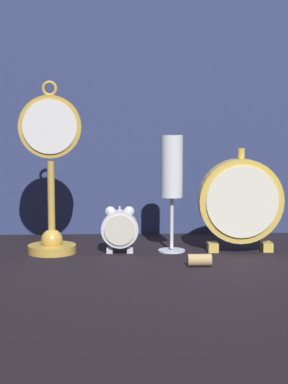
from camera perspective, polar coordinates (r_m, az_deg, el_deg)
ground_plane at (r=1.16m, az=0.16°, el=-6.51°), size 4.00×4.00×0.00m
fabric_backdrop_drape at (r=1.46m, az=-0.40°, el=9.35°), size 1.39×0.01×0.67m
pocket_watch_on_stand at (r=1.25m, az=-8.28°, el=1.28°), size 0.12×0.09×0.33m
alarm_clock_twin_bell at (r=1.25m, az=-2.17°, el=-3.17°), size 0.07×0.03×0.09m
mantel_clock_silver at (r=1.27m, az=8.58°, el=-0.85°), size 0.17×0.04×0.20m
champagne_flute at (r=1.26m, az=2.50°, el=1.56°), size 0.05×0.05×0.23m
wine_cork at (r=1.15m, az=4.97°, el=-6.05°), size 0.04×0.02×0.02m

